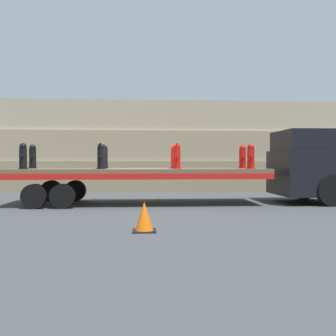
{
  "coord_description": "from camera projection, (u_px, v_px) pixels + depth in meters",
  "views": [
    {
      "loc": [
        0.14,
        -13.44,
        1.54
      ],
      "look_at": [
        1.03,
        0.0,
        1.29
      ],
      "focal_mm": 40.0,
      "sensor_mm": 36.0,
      "label": 1
    }
  ],
  "objects": [
    {
      "name": "flatbed_trailer",
      "position": [
        124.0,
        175.0,
        13.37
      ],
      "size": [
        9.01,
        2.59,
        1.27
      ],
      "color": "brown",
      "rests_on": "ground_plane"
    },
    {
      "name": "rock_cliff",
      "position": [
        141.0,
        147.0,
        20.13
      ],
      "size": [
        60.0,
        3.3,
        4.62
      ],
      "color": "gray",
      "rests_on": "ground_plane"
    },
    {
      "name": "fire_hydrant_black_near_0",
      "position": [
        23.0,
        156.0,
        12.59
      ],
      "size": [
        0.31,
        0.51,
        0.88
      ],
      "color": "black",
      "rests_on": "flatbed_trailer"
    },
    {
      "name": "fire_hydrant_black_far_0",
      "position": [
        33.0,
        157.0,
        13.68
      ],
      "size": [
        0.31,
        0.51,
        0.88
      ],
      "color": "black",
      "rests_on": "flatbed_trailer"
    },
    {
      "name": "cargo_strap_rear",
      "position": [
        103.0,
        144.0,
        13.3
      ],
      "size": [
        0.05,
        2.68,
        0.01
      ],
      "color": "yellow",
      "rests_on": "fire_hydrant_black_near_1"
    },
    {
      "name": "cargo_strap_middle",
      "position": [
        176.0,
        144.0,
        13.48
      ],
      "size": [
        0.05,
        2.68,
        0.01
      ],
      "color": "yellow",
      "rests_on": "fire_hydrant_red_near_2"
    },
    {
      "name": "fire_hydrant_red_far_2",
      "position": [
        174.0,
        157.0,
        14.03
      ],
      "size": [
        0.31,
        0.51,
        0.88
      ],
      "color": "red",
      "rests_on": "flatbed_trailer"
    },
    {
      "name": "fire_hydrant_red_far_3",
      "position": [
        242.0,
        157.0,
        14.2
      ],
      "size": [
        0.31,
        0.51,
        0.88
      ],
      "color": "red",
      "rests_on": "flatbed_trailer"
    },
    {
      "name": "fire_hydrant_black_far_1",
      "position": [
        104.0,
        157.0,
        13.86
      ],
      "size": [
        0.31,
        0.51,
        0.88
      ],
      "color": "black",
      "rests_on": "flatbed_trailer"
    },
    {
      "name": "truck_cab",
      "position": [
        308.0,
        166.0,
        13.82
      ],
      "size": [
        2.21,
        2.59,
        2.65
      ],
      "color": "black",
      "rests_on": "ground_plane"
    },
    {
      "name": "traffic_cone",
      "position": [
        144.0,
        217.0,
        8.18
      ],
      "size": [
        0.51,
        0.51,
        0.65
      ],
      "color": "black",
      "rests_on": "ground_plane"
    },
    {
      "name": "fire_hydrant_red_near_2",
      "position": [
        177.0,
        156.0,
        12.94
      ],
      "size": [
        0.31,
        0.51,
        0.88
      ],
      "color": "red",
      "rests_on": "flatbed_trailer"
    },
    {
      "name": "fire_hydrant_red_near_3",
      "position": [
        251.0,
        157.0,
        13.11
      ],
      "size": [
        0.31,
        0.51,
        0.88
      ],
      "color": "red",
      "rests_on": "flatbed_trailer"
    },
    {
      "name": "ground_plane",
      "position": [
        139.0,
        204.0,
        13.43
      ],
      "size": [
        120.0,
        120.0,
        0.0
      ],
      "primitive_type": "plane",
      "color": "#3F4244"
    },
    {
      "name": "fire_hydrant_black_near_1",
      "position": [
        101.0,
        156.0,
        12.77
      ],
      "size": [
        0.31,
        0.51,
        0.88
      ],
      "color": "black",
      "rests_on": "flatbed_trailer"
    }
  ]
}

